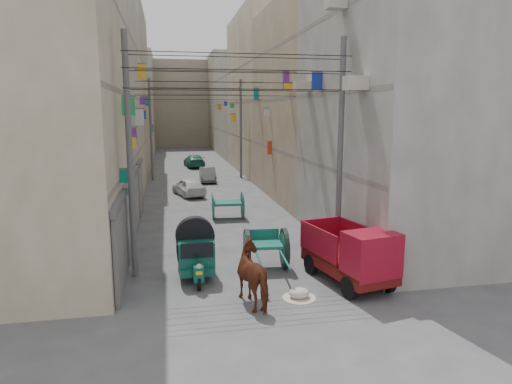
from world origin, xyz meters
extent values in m
plane|color=#48484B|center=(0.00, 0.00, 0.00)|extent=(140.00, 140.00, 0.00)
cube|color=slate|center=(-4.12, 8.00, 3.20)|extent=(0.25, 9.80, 0.18)
cube|color=slate|center=(-4.12, 8.00, 6.20)|extent=(0.25, 9.80, 0.18)
cube|color=slate|center=(-4.12, 8.00, 9.20)|extent=(0.25, 9.80, 0.18)
cube|color=#A59E8D|center=(-8.00, 19.00, 6.00)|extent=(8.00, 12.00, 12.00)
cube|color=slate|center=(-4.12, 19.00, 3.20)|extent=(0.25, 11.76, 0.18)
cube|color=slate|center=(-4.12, 19.00, 6.20)|extent=(0.25, 11.76, 0.18)
cube|color=slate|center=(-4.12, 19.00, 9.20)|extent=(0.25, 11.76, 0.18)
cube|color=gray|center=(-8.00, 32.00, 7.00)|extent=(8.00, 14.00, 14.00)
cube|color=slate|center=(-4.12, 32.00, 3.20)|extent=(0.25, 13.72, 0.18)
cube|color=slate|center=(-4.12, 32.00, 6.20)|extent=(0.25, 13.72, 0.18)
cube|color=slate|center=(-4.12, 32.00, 9.20)|extent=(0.25, 13.72, 0.18)
cube|color=#ADA6A2|center=(-8.00, 46.00, 5.90)|extent=(8.00, 14.00, 11.80)
cube|color=slate|center=(-4.12, 46.00, 3.20)|extent=(0.25, 13.72, 0.18)
cube|color=slate|center=(-4.12, 46.00, 6.20)|extent=(0.25, 13.72, 0.18)
cube|color=slate|center=(-4.12, 46.00, 9.20)|extent=(0.25, 13.72, 0.18)
cube|color=tan|center=(-8.00, 59.00, 6.75)|extent=(8.00, 12.00, 13.50)
cube|color=slate|center=(-4.12, 59.00, 3.20)|extent=(0.25, 11.76, 0.18)
cube|color=slate|center=(-4.12, 59.00, 6.20)|extent=(0.25, 11.76, 0.18)
cube|color=slate|center=(-4.12, 59.00, 9.20)|extent=(0.25, 11.76, 0.18)
cube|color=#ADA6A2|center=(8.00, 8.00, 6.50)|extent=(8.00, 10.00, 13.00)
cube|color=slate|center=(4.12, 8.00, 3.20)|extent=(0.25, 9.80, 0.18)
cube|color=slate|center=(4.12, 8.00, 6.20)|extent=(0.25, 9.80, 0.18)
cube|color=slate|center=(4.12, 8.00, 9.20)|extent=(0.25, 9.80, 0.18)
cube|color=tan|center=(8.00, 19.00, 6.00)|extent=(8.00, 12.00, 12.00)
cube|color=slate|center=(4.12, 19.00, 3.20)|extent=(0.25, 11.76, 0.18)
cube|color=slate|center=(4.12, 19.00, 6.20)|extent=(0.25, 11.76, 0.18)
cube|color=slate|center=(4.12, 19.00, 9.20)|extent=(0.25, 11.76, 0.18)
cube|color=beige|center=(8.00, 32.00, 7.00)|extent=(8.00, 14.00, 14.00)
cube|color=slate|center=(4.12, 32.00, 3.20)|extent=(0.25, 13.72, 0.18)
cube|color=slate|center=(4.12, 32.00, 6.20)|extent=(0.25, 13.72, 0.18)
cube|color=slate|center=(4.12, 32.00, 9.20)|extent=(0.25, 13.72, 0.18)
cube|color=#A59E8D|center=(8.00, 46.00, 5.90)|extent=(8.00, 14.00, 11.80)
cube|color=slate|center=(4.12, 46.00, 3.20)|extent=(0.25, 13.72, 0.18)
cube|color=slate|center=(4.12, 46.00, 6.20)|extent=(0.25, 13.72, 0.18)
cube|color=slate|center=(4.12, 46.00, 9.20)|extent=(0.25, 13.72, 0.18)
cube|color=gray|center=(8.00, 59.00, 6.75)|extent=(8.00, 12.00, 13.50)
cube|color=slate|center=(4.12, 59.00, 3.20)|extent=(0.25, 11.76, 0.18)
cube|color=slate|center=(4.12, 59.00, 6.20)|extent=(0.25, 11.76, 0.18)
cube|color=slate|center=(4.12, 59.00, 9.20)|extent=(0.25, 11.76, 0.18)
cube|color=gray|center=(0.00, 66.00, 6.50)|extent=(22.00, 10.00, 13.00)
cube|color=#4E4D53|center=(-3.92, 4.80, 1.30)|extent=(0.12, 3.00, 2.60)
cube|color=#535255|center=(-3.90, 4.80, 2.75)|extent=(0.18, 3.20, 0.25)
cube|color=#4E4D53|center=(-3.92, 8.50, 1.30)|extent=(0.12, 3.00, 2.60)
cube|color=#535255|center=(-3.90, 8.50, 2.75)|extent=(0.18, 3.20, 0.25)
cube|color=#4E4D53|center=(-3.92, 12.20, 1.30)|extent=(0.12, 3.00, 2.60)
cube|color=#535255|center=(-3.90, 12.20, 2.75)|extent=(0.18, 3.20, 0.25)
cube|color=#4E4D53|center=(-3.92, 16.00, 1.30)|extent=(0.12, 3.00, 2.60)
cube|color=#535255|center=(-3.90, 16.00, 2.75)|extent=(0.18, 3.20, 0.25)
cube|color=green|center=(3.81, 34.28, 5.98)|extent=(0.38, 0.08, 0.41)
cube|color=#6E2893|center=(-3.86, 41.61, 3.62)|extent=(0.27, 0.08, 0.71)
cube|color=#0B8378|center=(-3.78, 6.43, 3.35)|extent=(0.44, 0.08, 0.42)
cube|color=silver|center=(-3.77, 15.80, 5.17)|extent=(0.45, 0.08, 0.84)
cube|color=orange|center=(3.79, 44.88, 5.91)|extent=(0.41, 0.08, 0.59)
cube|color=yellow|center=(-3.81, 9.76, 4.24)|extent=(0.38, 0.08, 0.44)
cube|color=yellow|center=(3.78, 33.54, 4.85)|extent=(0.43, 0.08, 0.72)
cube|color=#162F9E|center=(3.86, 39.62, 6.25)|extent=(0.28, 0.08, 0.44)
cube|color=yellow|center=(-3.76, 20.00, 7.85)|extent=(0.48, 0.08, 0.84)
cube|color=green|center=(-3.85, 38.07, 3.67)|extent=(0.31, 0.08, 0.44)
cube|color=silver|center=(3.82, 19.02, 5.41)|extent=(0.35, 0.08, 0.45)
cube|color=#0B8378|center=(3.83, 22.65, 6.65)|extent=(0.34, 0.08, 0.79)
cube|color=#6E2893|center=(-3.86, 12.02, 4.50)|extent=(0.28, 0.08, 0.52)
cube|color=#0B8378|center=(-3.86, 29.62, 6.26)|extent=(0.28, 0.08, 0.74)
cube|color=red|center=(3.87, 18.51, 3.22)|extent=(0.26, 0.08, 0.80)
cube|color=red|center=(3.83, 9.37, 6.69)|extent=(0.34, 0.08, 0.55)
cube|color=green|center=(-3.76, 8.55, 5.67)|extent=(0.47, 0.08, 0.67)
cube|color=#6E2893|center=(-3.80, 21.15, 6.14)|extent=(0.40, 0.08, 0.47)
cube|color=#162F9E|center=(-3.84, 21.66, 5.24)|extent=(0.32, 0.08, 0.55)
cube|color=yellow|center=(3.76, 13.74, 6.73)|extent=(0.47, 0.08, 0.35)
cube|color=#6E2893|center=(3.84, 14.58, 7.07)|extent=(0.32, 0.08, 0.89)
cube|color=#162F9E|center=(3.78, 9.29, 6.73)|extent=(0.44, 0.08, 0.69)
cube|color=red|center=(-4.06, 6.00, 3.00)|extent=(0.10, 3.20, 0.80)
cube|color=#162F9E|center=(-4.06, 15.00, 3.00)|extent=(0.10, 3.20, 0.80)
cube|color=#162F9E|center=(-4.06, 27.00, 3.00)|extent=(0.10, 3.20, 0.80)
cube|color=#0B8378|center=(-4.06, 39.00, 3.00)|extent=(0.10, 3.20, 0.80)
cube|color=#162F9E|center=(4.06, 6.00, 3.00)|extent=(0.10, 3.20, 0.80)
cube|color=green|center=(4.06, 15.00, 3.00)|extent=(0.10, 3.20, 0.80)
cube|color=silver|center=(4.06, 27.00, 3.00)|extent=(0.10, 3.20, 0.80)
cube|color=#162F9E|center=(4.06, 39.00, 3.00)|extent=(0.10, 3.20, 0.80)
cube|color=#B6AFA4|center=(3.65, 5.00, 6.40)|extent=(0.70, 0.55, 0.45)
cube|color=#B6AFA4|center=(3.65, 11.00, 6.60)|extent=(0.70, 0.55, 0.45)
cube|color=#B6AFA4|center=(3.65, 7.00, 9.30)|extent=(0.70, 0.55, 0.45)
cylinder|color=#535255|center=(-3.60, 6.00, 4.00)|extent=(0.20, 0.20, 8.00)
cylinder|color=#535255|center=(3.60, 6.00, 4.00)|extent=(0.20, 0.20, 8.00)
cylinder|color=#535255|center=(-3.60, 28.00, 4.00)|extent=(0.20, 0.20, 8.00)
cylinder|color=#535255|center=(3.60, 28.00, 4.00)|extent=(0.20, 0.20, 8.00)
cylinder|color=black|center=(0.00, 5.50, 6.20)|extent=(7.40, 0.02, 0.02)
cylinder|color=black|center=(0.00, 5.50, 6.80)|extent=(7.40, 0.02, 0.02)
cylinder|color=black|center=(0.00, 5.50, 7.30)|extent=(7.40, 0.02, 0.02)
cylinder|color=black|center=(0.00, 6.50, 6.20)|extent=(7.40, 0.02, 0.02)
cylinder|color=black|center=(0.00, 6.50, 6.80)|extent=(7.40, 0.02, 0.02)
cylinder|color=black|center=(0.00, 6.50, 7.30)|extent=(7.40, 0.02, 0.02)
cylinder|color=black|center=(0.00, 12.00, 6.20)|extent=(7.40, 0.02, 0.02)
cylinder|color=black|center=(0.00, 12.00, 6.80)|extent=(7.40, 0.02, 0.02)
cylinder|color=black|center=(0.00, 12.00, 7.30)|extent=(7.40, 0.02, 0.02)
cylinder|color=black|center=(0.00, 20.00, 6.20)|extent=(7.40, 0.02, 0.02)
cylinder|color=black|center=(0.00, 20.00, 6.80)|extent=(7.40, 0.02, 0.02)
cylinder|color=black|center=(0.00, 20.00, 7.30)|extent=(7.40, 0.02, 0.02)
cylinder|color=black|center=(0.00, 28.00, 6.20)|extent=(7.40, 0.02, 0.02)
cylinder|color=black|center=(0.00, 28.00, 6.80)|extent=(7.40, 0.02, 0.02)
cylinder|color=black|center=(0.00, 28.00, 7.30)|extent=(7.40, 0.02, 0.02)
cylinder|color=black|center=(-1.58, 4.31, 0.25)|extent=(0.12, 0.50, 0.50)
cylinder|color=black|center=(-2.10, 6.00, 0.25)|extent=(0.12, 0.50, 0.50)
cylinder|color=black|center=(-1.12, 6.01, 0.25)|extent=(0.12, 0.50, 0.50)
cube|color=#0D4B3C|center=(-1.60, 5.47, 0.43)|extent=(1.14, 1.71, 0.25)
cube|color=#0D4B3C|center=(-1.58, 4.35, 0.54)|extent=(0.32, 0.41, 0.49)
cylinder|color=silver|center=(-1.57, 4.15, 0.85)|extent=(0.16, 0.05, 0.16)
cube|color=#FDB70E|center=(-1.57, 4.13, 0.62)|extent=(0.20, 0.03, 0.11)
cube|color=#0D4B3C|center=(-1.60, 5.51, 0.94)|extent=(1.19, 1.54, 0.85)
cube|color=black|center=(-1.59, 4.74, 1.16)|extent=(1.03, 0.07, 0.49)
cube|color=black|center=(-2.19, 5.50, 1.03)|extent=(0.05, 1.07, 0.58)
cube|color=black|center=(-1.01, 5.52, 1.03)|extent=(0.05, 1.07, 0.58)
cube|color=silver|center=(-1.58, 4.71, 0.49)|extent=(1.12, 0.06, 0.05)
cylinder|color=black|center=(0.22, 5.92, 0.72)|extent=(0.27, 1.45, 1.44)
cylinder|color=#14594D|center=(0.22, 5.92, 0.72)|extent=(0.26, 1.13, 1.12)
cylinder|color=#535255|center=(0.22, 5.92, 0.72)|extent=(0.24, 0.20, 0.19)
cylinder|color=black|center=(1.56, 5.81, 0.72)|extent=(0.27, 1.45, 1.44)
cylinder|color=#14594D|center=(1.56, 5.81, 0.72)|extent=(0.26, 1.13, 1.12)
cylinder|color=#535255|center=(1.56, 5.81, 0.72)|extent=(0.24, 0.20, 0.19)
cylinder|color=#535255|center=(0.89, 5.86, 0.72)|extent=(1.39, 0.19, 0.08)
cube|color=#14594D|center=(0.89, 5.86, 0.90)|extent=(1.16, 1.21, 0.10)
cube|color=#14594D|center=(0.93, 6.38, 1.13)|extent=(1.08, 0.17, 0.36)
cylinder|color=#14594D|center=(0.38, 4.62, 0.82)|extent=(0.26, 2.36, 0.07)
cylinder|color=#14594D|center=(1.20, 4.55, 0.82)|extent=(0.26, 2.36, 0.07)
cylinder|color=black|center=(2.76, 2.78, 0.35)|extent=(0.32, 0.72, 0.70)
cylinder|color=black|center=(2.30, 5.05, 0.35)|extent=(0.32, 0.72, 0.70)
cylinder|color=black|center=(4.10, 3.05, 0.35)|extent=(0.32, 0.72, 0.70)
cylinder|color=black|center=(3.64, 5.32, 0.35)|extent=(0.32, 0.72, 0.70)
cube|color=#540D0C|center=(3.20, 4.05, 0.58)|extent=(2.19, 3.71, 0.37)
cube|color=maroon|center=(3.44, 2.86, 1.32)|extent=(1.72, 1.39, 1.32)
cube|color=black|center=(3.54, 2.38, 1.42)|extent=(1.35, 0.33, 0.58)
cube|color=#540D0C|center=(3.08, 4.62, 0.86)|extent=(2.01, 2.59, 0.13)
cube|color=maroon|center=(2.33, 4.47, 1.32)|extent=(0.52, 2.28, 0.90)
cube|color=maroon|center=(3.84, 4.77, 1.32)|extent=(0.52, 2.28, 0.90)
cube|color=maroon|center=(2.86, 5.73, 1.32)|extent=(1.56, 0.38, 0.90)
cylinder|color=#14594D|center=(-0.18, 13.70, 0.71)|extent=(0.15, 1.42, 1.42)
cylinder|color=#14594D|center=(1.34, 13.62, 0.71)|extent=(0.15, 1.42, 1.42)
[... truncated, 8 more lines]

